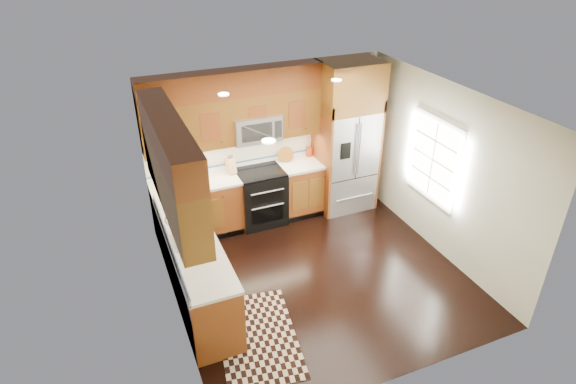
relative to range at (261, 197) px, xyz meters
name	(u,v)px	position (x,y,z in m)	size (l,w,h in m)	color
ground	(317,274)	(0.25, -1.67, -0.47)	(4.00, 4.00, 0.00)	black
wall_back	(267,142)	(0.25, 0.33, 0.83)	(4.00, 0.02, 2.60)	beige
wall_left	(168,230)	(-1.75, -1.67, 0.83)	(0.02, 4.00, 2.60)	beige
wall_right	(442,171)	(2.25, -1.67, 0.83)	(0.02, 4.00, 2.60)	beige
window	(434,159)	(2.23, -1.47, 0.93)	(0.04, 1.10, 1.30)	white
base_cabinets	(216,235)	(-0.98, -0.77, -0.02)	(2.85, 3.00, 0.90)	brown
countertop	(221,202)	(-0.84, -0.65, 0.45)	(2.86, 3.01, 0.04)	silver
upper_cabinets	(210,130)	(-0.90, -0.58, 1.56)	(2.85, 3.00, 1.15)	brown
range	(261,197)	(0.00, 0.00, 0.00)	(0.76, 0.67, 0.95)	black
microwave	(256,128)	(0.00, 0.13, 1.19)	(0.76, 0.40, 0.42)	#B2B2B7
refrigerator	(347,137)	(1.55, -0.04, 0.83)	(0.98, 0.75, 2.60)	#B2B2B7
sink_faucet	(189,236)	(-1.48, -1.44, 0.52)	(0.54, 0.44, 0.37)	#B2B2B7
rug	(258,336)	(-0.95, -2.48, -0.46)	(0.92, 1.54, 0.01)	black
knife_block	(231,166)	(-0.44, 0.15, 0.60)	(0.14, 0.18, 0.32)	tan
utensil_crock	(310,150)	(1.00, 0.25, 0.59)	(0.15, 0.15, 0.33)	maroon
cutting_board	(286,161)	(0.53, 0.19, 0.48)	(0.27, 0.27, 0.02)	brown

